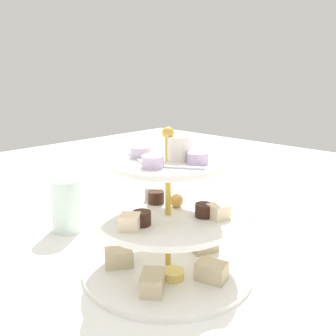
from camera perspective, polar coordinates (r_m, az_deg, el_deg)
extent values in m
plane|color=white|center=(0.68, 0.00, -15.27)|extent=(2.40, 2.40, 0.00)
cylinder|color=white|center=(0.68, 0.00, -14.91)|extent=(0.29, 0.29, 0.01)
cylinder|color=white|center=(0.64, 0.00, -7.52)|extent=(0.24, 0.24, 0.01)
cylinder|color=white|center=(0.61, 0.00, 0.73)|extent=(0.19, 0.19, 0.01)
cylinder|color=gold|center=(0.63, 0.00, -5.62)|extent=(0.01, 0.01, 0.24)
sphere|color=gold|center=(0.60, 0.00, 5.39)|extent=(0.02, 0.02, 0.02)
cube|color=#CCB78E|center=(0.74, -2.26, -10.48)|extent=(0.05, 0.04, 0.03)
cube|color=#CCB78E|center=(0.67, -7.52, -13.40)|extent=(0.06, 0.06, 0.03)
cube|color=#CCB78E|center=(0.60, -2.42, -17.09)|extent=(0.06, 0.06, 0.03)
cube|color=#CCB78E|center=(0.63, 6.67, -15.39)|extent=(0.06, 0.05, 0.03)
cube|color=#CCB78E|center=(0.72, 5.52, -11.40)|extent=(0.05, 0.06, 0.03)
cylinder|color=#E5C660|center=(0.63, 0.79, -15.95)|extent=(0.04, 0.04, 0.01)
cylinder|color=#381E14|center=(0.68, -1.82, -4.50)|extent=(0.03, 0.03, 0.02)
cylinder|color=#381E14|center=(0.59, -3.74, -7.78)|extent=(0.03, 0.03, 0.02)
cylinder|color=#381E14|center=(0.62, 5.52, -6.45)|extent=(0.03, 0.03, 0.02)
cube|color=beige|center=(0.62, 7.73, -6.59)|extent=(0.04, 0.04, 0.02)
cube|color=beige|center=(0.71, -2.16, -3.78)|extent=(0.04, 0.04, 0.02)
cube|color=beige|center=(0.57, -5.68, -8.28)|extent=(0.04, 0.04, 0.02)
sphere|color=gold|center=(0.66, 1.33, -5.00)|extent=(0.02, 0.02, 0.02)
cylinder|color=silver|center=(0.65, 2.03, 2.91)|extent=(0.03, 0.03, 0.02)
cylinder|color=silver|center=(0.63, -4.24, 2.47)|extent=(0.03, 0.03, 0.02)
cylinder|color=silver|center=(0.56, -2.36, 0.98)|extent=(0.03, 0.03, 0.02)
cylinder|color=silver|center=(0.58, 4.57, 1.52)|extent=(0.03, 0.03, 0.02)
cylinder|color=white|center=(0.60, 1.60, 2.98)|extent=(0.04, 0.04, 0.04)
cube|color=silver|center=(0.62, -4.68, 1.51)|extent=(0.09, 0.05, 0.00)
cube|color=silver|center=(0.56, 1.16, 0.15)|extent=(0.08, 0.06, 0.00)
cylinder|color=silver|center=(0.84, -15.30, -5.49)|extent=(0.07, 0.07, 0.12)
cube|color=silver|center=(0.95, 9.34, -6.27)|extent=(0.17, 0.03, 0.00)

